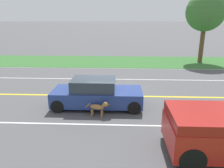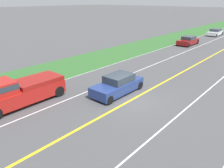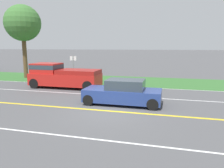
# 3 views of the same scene
# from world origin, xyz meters

# --- Properties ---
(ground_plane) EXTENTS (400.00, 400.00, 0.00)m
(ground_plane) POSITION_xyz_m (0.00, 0.00, 0.00)
(ground_plane) COLOR #4C4C4F
(centre_divider_line) EXTENTS (0.18, 160.00, 0.01)m
(centre_divider_line) POSITION_xyz_m (0.00, 0.00, 0.00)
(centre_divider_line) COLOR yellow
(centre_divider_line) RESTS_ON ground
(lane_edge_line_left) EXTENTS (0.14, 160.00, 0.01)m
(lane_edge_line_left) POSITION_xyz_m (-7.00, 0.00, 0.00)
(lane_edge_line_left) COLOR white
(lane_edge_line_left) RESTS_ON ground
(lane_dash_same_dir) EXTENTS (0.10, 160.00, 0.01)m
(lane_dash_same_dir) POSITION_xyz_m (3.50, 0.00, 0.00)
(lane_dash_same_dir) COLOR white
(lane_dash_same_dir) RESTS_ON ground
(lane_dash_oncoming) EXTENTS (0.10, 160.00, 0.01)m
(lane_dash_oncoming) POSITION_xyz_m (-3.50, 0.00, 0.00)
(lane_dash_oncoming) COLOR white
(lane_dash_oncoming) RESTS_ON ground
(grass_verge_left) EXTENTS (6.00, 160.00, 0.03)m
(grass_verge_left) POSITION_xyz_m (-10.00, 0.00, 0.01)
(grass_verge_left) COLOR #33662D
(grass_verge_left) RESTS_ON ground
(ego_car) EXTENTS (1.82, 4.41, 1.45)m
(ego_car) POSITION_xyz_m (1.54, -0.38, 0.67)
(ego_car) COLOR navy
(ego_car) RESTS_ON ground
(dog) EXTENTS (0.37, 1.16, 0.74)m
(dog) POSITION_xyz_m (2.69, -0.13, 0.45)
(dog) COLOR olive
(dog) RESTS_ON ground
(roadside_tree_left_near) EXTENTS (3.60, 3.60, 6.60)m
(roadside_tree_left_near) POSITION_xyz_m (-9.98, 8.61, 4.76)
(roadside_tree_left_near) COLOR brown
(roadside_tree_left_near) RESTS_ON ground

